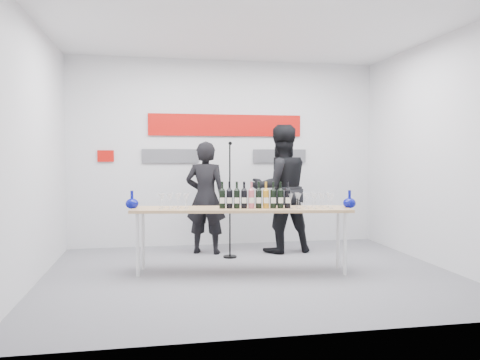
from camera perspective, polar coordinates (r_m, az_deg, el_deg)
The scene contains 12 objects.
ground at distance 5.87m, azimuth 1.32°, elevation -11.38°, with size 5.00×5.00×0.00m, color slate.
back_wall at distance 7.66m, azimuth -1.73°, elevation 3.31°, with size 5.00×0.04×3.00m, color silver.
signage at distance 7.63m, azimuth -2.11°, elevation 5.62°, with size 3.38×0.02×0.79m.
tasting_table at distance 5.82m, azimuth 0.18°, elevation -4.02°, with size 2.74×0.95×0.81m.
wine_bottles at distance 5.77m, azimuth 1.84°, elevation -1.83°, with size 0.89×0.21×0.33m.
decanter_left at distance 5.96m, azimuth -13.03°, elevation -2.31°, with size 0.16×0.16×0.21m, color #070B81, non-canonical shape.
decanter_right at distance 6.04m, azimuth 13.20°, elevation -2.24°, with size 0.16×0.16×0.21m, color #070B81, non-canonical shape.
glasses_left at distance 5.84m, azimuth -8.04°, elevation -2.52°, with size 0.39×0.27×0.18m.
glasses_right at distance 5.89m, azimuth 8.51°, elevation -2.47°, with size 0.58×0.30×0.18m.
presenter_left at distance 6.96m, azimuth -4.21°, elevation -2.16°, with size 0.61×0.40×1.67m, color black.
presenter_right at distance 7.07m, azimuth 4.97°, elevation -1.05°, with size 0.93×0.73×1.92m, color black.
mic_stand at distance 6.69m, azimuth -1.23°, elevation -5.19°, with size 0.19×0.19×1.66m.
Camera 1 is at (-1.16, -5.57, 1.46)m, focal length 35.00 mm.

